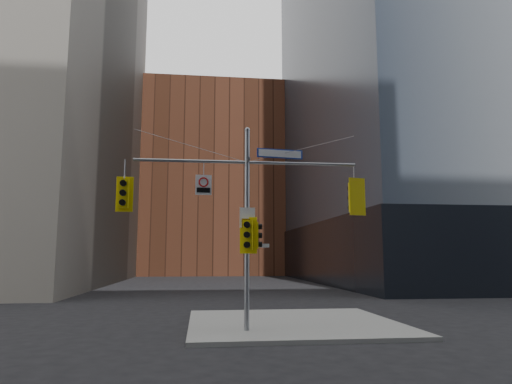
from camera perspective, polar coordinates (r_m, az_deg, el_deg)
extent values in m
plane|color=black|center=(14.32, -0.34, -18.74)|extent=(160.00, 160.00, 0.00)
cube|color=gray|center=(18.51, 4.61, -16.03)|extent=(8.00, 8.00, 0.15)
cube|color=black|center=(54.68, 26.12, -6.87)|extent=(36.40, 36.40, 6.00)
cube|color=brown|center=(72.88, -5.51, 0.95)|extent=(26.00, 20.00, 28.00)
cylinder|color=gray|center=(16.08, -1.14, -4.68)|extent=(0.18, 0.18, 7.20)
sphere|color=gray|center=(16.69, -1.10, 7.76)|extent=(0.20, 0.20, 0.20)
cylinder|color=gray|center=(16.33, -8.13, 3.86)|extent=(4.00, 0.11, 0.11)
cylinder|color=gray|center=(16.71, 5.74, 3.54)|extent=(4.00, 0.11, 0.11)
cylinder|color=gray|center=(16.06, -0.99, 3.97)|extent=(0.10, 0.70, 0.10)
cylinder|color=gray|center=(16.45, -8.09, 5.73)|extent=(4.00, 0.02, 1.12)
cylinder|color=gray|center=(16.83, 5.71, 5.37)|extent=(4.00, 0.02, 1.12)
cube|color=#D9C10B|center=(16.34, -16.20, -0.18)|extent=(0.32, 0.23, 1.00)
cube|color=#D9C10B|center=(16.51, -16.10, -0.26)|extent=(0.59, 0.04, 1.24)
cylinder|color=black|center=(16.20, -16.27, 1.07)|extent=(0.21, 0.15, 0.21)
cylinder|color=black|center=(16.28, -16.22, 1.03)|extent=(0.18, 0.02, 0.18)
cylinder|color=black|center=(16.15, -16.31, -0.09)|extent=(0.21, 0.15, 0.21)
cylinder|color=black|center=(16.23, -16.27, -0.13)|extent=(0.18, 0.02, 0.18)
cylinder|color=black|center=(16.11, -16.36, -1.26)|extent=(0.21, 0.15, 0.21)
cylinder|color=black|center=(16.19, -16.31, -1.30)|extent=(0.18, 0.02, 0.18)
cube|color=#D9C10B|center=(17.05, 12.20, -0.64)|extent=(0.40, 0.33, 1.10)
cube|color=#D9C10B|center=(16.89, 12.55, -0.56)|extent=(0.64, 0.19, 1.36)
cylinder|color=black|center=(17.27, 11.79, 0.48)|extent=(0.26, 0.22, 0.23)
cylinder|color=black|center=(17.20, 11.94, 0.52)|extent=(0.20, 0.07, 0.20)
cylinder|color=black|center=(17.22, 11.83, -0.72)|extent=(0.26, 0.22, 0.23)
cylinder|color=black|center=(17.15, 11.98, -0.69)|extent=(0.20, 0.07, 0.20)
cylinder|color=black|center=(17.18, 11.86, -1.93)|extent=(0.26, 0.22, 0.23)
cylinder|color=black|center=(17.11, 12.01, -1.90)|extent=(0.20, 0.07, 0.20)
cube|color=#D9C10B|center=(16.10, -0.14, -5.44)|extent=(0.22, 0.31, 0.94)
cylinder|color=black|center=(16.14, 0.49, -4.34)|extent=(0.15, 0.20, 0.20)
cylinder|color=black|center=(16.13, 0.24, -4.34)|extent=(0.02, 0.17, 0.17)
cylinder|color=black|center=(16.12, 0.49, -5.45)|extent=(0.15, 0.20, 0.20)
cylinder|color=black|center=(16.11, 0.24, -5.45)|extent=(0.02, 0.17, 0.17)
cylinder|color=black|center=(16.11, 0.49, -6.56)|extent=(0.15, 0.20, 0.20)
cylinder|color=black|center=(16.10, 0.24, -6.56)|extent=(0.02, 0.17, 0.17)
cube|color=#D9C10B|center=(15.79, -1.04, -5.40)|extent=(0.38, 0.31, 1.02)
cube|color=#D9C10B|center=(15.97, -0.95, -5.43)|extent=(0.60, 0.18, 1.27)
cylinder|color=black|center=(15.62, -1.14, -4.12)|extent=(0.25, 0.20, 0.21)
cylinder|color=black|center=(15.70, -1.09, -4.14)|extent=(0.18, 0.06, 0.18)
cylinder|color=black|center=(15.60, -1.14, -5.37)|extent=(0.25, 0.20, 0.21)
cylinder|color=black|center=(15.68, -1.10, -5.38)|extent=(0.18, 0.06, 0.18)
cylinder|color=black|center=(15.59, -1.14, -6.62)|extent=(0.25, 0.20, 0.21)
cylinder|color=#0CE559|center=(15.67, -1.10, -6.62)|extent=(0.18, 0.06, 0.18)
cube|color=#112D9D|center=(16.63, 3.01, 4.80)|extent=(1.71, 0.26, 0.33)
cube|color=silver|center=(16.61, 3.03, 4.82)|extent=(1.60, 0.22, 0.26)
cube|color=silver|center=(16.15, -6.58, 0.89)|extent=(0.57, 0.06, 0.71)
torus|color=#B20A0A|center=(16.15, -6.58, 1.23)|extent=(0.35, 0.06, 0.35)
cube|color=black|center=(16.10, -6.59, 0.24)|extent=(0.47, 0.03, 0.17)
cube|color=silver|center=(15.99, -1.09, -3.22)|extent=(0.54, 0.04, 0.71)
cube|color=#D88C00|center=(15.96, -1.08, -3.91)|extent=(0.39, 0.02, 0.31)
cube|color=silver|center=(16.11, 0.46, -6.71)|extent=(0.69, 0.06, 0.14)
cube|color=#145926|center=(16.51, -1.30, -7.54)|extent=(0.06, 0.77, 0.15)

